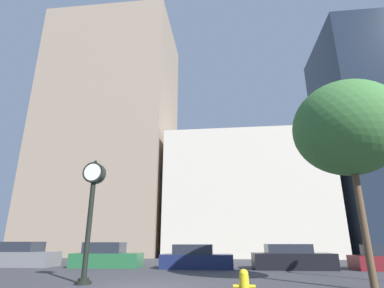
{
  "coord_description": "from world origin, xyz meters",
  "views": [
    {
      "loc": [
        2.89,
        -11.03,
        1.53
      ],
      "look_at": [
        0.39,
        10.8,
        8.69
      ],
      "focal_mm": 28.0,
      "sensor_mm": 36.0,
      "label": 1
    }
  ],
  "objects_px": {
    "car_navy": "(196,258)",
    "street_clock": "(92,200)",
    "car_green": "(107,257)",
    "car_black": "(292,258)",
    "bare_tree": "(347,129)",
    "car_grey": "(22,256)",
    "fire_hydrant_near": "(244,284)"
  },
  "relations": [
    {
      "from": "car_green",
      "to": "bare_tree",
      "type": "distance_m",
      "value": 15.41
    },
    {
      "from": "fire_hydrant_near",
      "to": "street_clock",
      "type": "bearing_deg",
      "value": 157.03
    },
    {
      "from": "fire_hydrant_near",
      "to": "car_green",
      "type": "bearing_deg",
      "value": 128.66
    },
    {
      "from": "car_green",
      "to": "car_black",
      "type": "bearing_deg",
      "value": -3.29
    },
    {
      "from": "car_navy",
      "to": "car_grey",
      "type": "bearing_deg",
      "value": 178.34
    },
    {
      "from": "street_clock",
      "to": "car_green",
      "type": "xyz_separation_m",
      "value": [
        -2.13,
        7.49,
        -2.51
      ]
    },
    {
      "from": "car_navy",
      "to": "car_green",
      "type": "bearing_deg",
      "value": 176.71
    },
    {
      "from": "car_green",
      "to": "car_navy",
      "type": "height_order",
      "value": "car_green"
    },
    {
      "from": "car_grey",
      "to": "car_navy",
      "type": "distance_m",
      "value": 11.23
    },
    {
      "from": "fire_hydrant_near",
      "to": "car_black",
      "type": "bearing_deg",
      "value": 71.81
    },
    {
      "from": "street_clock",
      "to": "car_grey",
      "type": "distance_m",
      "value": 10.99
    },
    {
      "from": "street_clock",
      "to": "car_navy",
      "type": "relative_size",
      "value": 1.12
    },
    {
      "from": "street_clock",
      "to": "car_navy",
      "type": "bearing_deg",
      "value": 64.21
    },
    {
      "from": "car_green",
      "to": "fire_hydrant_near",
      "type": "relative_size",
      "value": 5.43
    },
    {
      "from": "car_black",
      "to": "fire_hydrant_near",
      "type": "bearing_deg",
      "value": -110.39
    },
    {
      "from": "car_grey",
      "to": "bare_tree",
      "type": "distance_m",
      "value": 20.1
    },
    {
      "from": "car_black",
      "to": "bare_tree",
      "type": "xyz_separation_m",
      "value": [
        1.04,
        -7.76,
        5.02
      ]
    },
    {
      "from": "car_grey",
      "to": "car_green",
      "type": "distance_m",
      "value": 5.59
    },
    {
      "from": "car_grey",
      "to": "fire_hydrant_near",
      "type": "height_order",
      "value": "car_grey"
    },
    {
      "from": "street_clock",
      "to": "car_green",
      "type": "distance_m",
      "value": 8.18
    },
    {
      "from": "car_green",
      "to": "bare_tree",
      "type": "height_order",
      "value": "bare_tree"
    },
    {
      "from": "car_navy",
      "to": "street_clock",
      "type": "bearing_deg",
      "value": -116.62
    },
    {
      "from": "car_green",
      "to": "street_clock",
      "type": "bearing_deg",
      "value": -76.48
    },
    {
      "from": "car_navy",
      "to": "fire_hydrant_near",
      "type": "bearing_deg",
      "value": -77.33
    },
    {
      "from": "car_black",
      "to": "car_green",
      "type": "bearing_deg",
      "value": 176.89
    },
    {
      "from": "car_black",
      "to": "bare_tree",
      "type": "height_order",
      "value": "bare_tree"
    },
    {
      "from": "street_clock",
      "to": "fire_hydrant_near",
      "type": "xyz_separation_m",
      "value": [
        5.84,
        -2.47,
        -2.72
      ]
    },
    {
      "from": "street_clock",
      "to": "bare_tree",
      "type": "distance_m",
      "value": 10.4
    },
    {
      "from": "bare_tree",
      "to": "fire_hydrant_near",
      "type": "bearing_deg",
      "value": -154.46
    },
    {
      "from": "car_navy",
      "to": "car_black",
      "type": "xyz_separation_m",
      "value": [
        5.55,
        0.06,
        0.02
      ]
    },
    {
      "from": "street_clock",
      "to": "car_green",
      "type": "height_order",
      "value": "street_clock"
    },
    {
      "from": "car_green",
      "to": "car_navy",
      "type": "distance_m",
      "value": 5.64
    }
  ]
}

